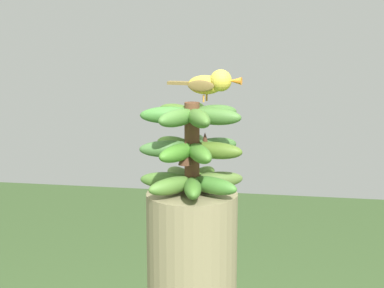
# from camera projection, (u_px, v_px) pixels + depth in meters

# --- Properties ---
(banana_bunch) EXTENTS (0.28, 0.27, 0.24)m
(banana_bunch) POSITION_uv_depth(u_px,v_px,m) (192.00, 149.00, 1.62)
(banana_bunch) COLOR brown
(banana_bunch) RESTS_ON banana_tree
(perched_bird) EXTENTS (0.07, 0.19, 0.08)m
(perched_bird) POSITION_uv_depth(u_px,v_px,m) (211.00, 83.00, 1.60)
(perched_bird) COLOR #C68933
(perched_bird) RESTS_ON banana_bunch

